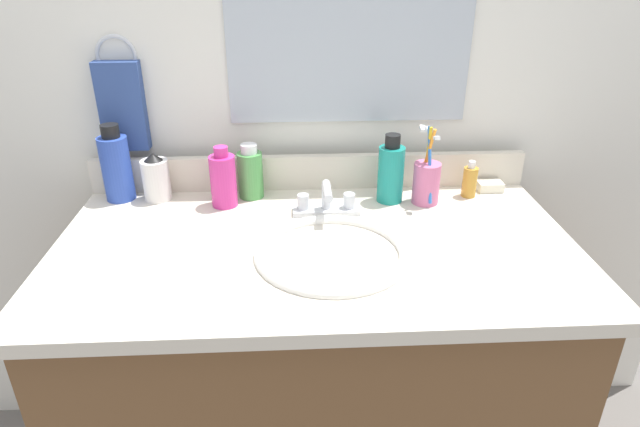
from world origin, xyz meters
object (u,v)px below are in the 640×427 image
(bottle_oil_amber, at_px, (470,181))
(bottle_toner_green, at_px, (250,173))
(faucet, at_px, (326,203))
(bottle_shampoo_blue, at_px, (116,166))
(bottle_lotion_white, at_px, (156,178))
(soap_bar, at_px, (490,186))
(cup_pink, at_px, (426,181))
(bottle_mouthwash_teal, at_px, (391,172))
(bottle_soap_pink, at_px, (223,180))
(hand_towel, at_px, (122,106))

(bottle_oil_amber, bearing_deg, bottle_toner_green, 177.07)
(faucet, relative_size, bottle_oil_amber, 1.68)
(bottle_shampoo_blue, bearing_deg, bottle_oil_amber, -2.06)
(bottle_lotion_white, xyz_separation_m, soap_bar, (0.86, 0.01, -0.04))
(bottle_oil_amber, height_order, soap_bar, bottle_oil_amber)
(soap_bar, bearing_deg, cup_pink, -161.20)
(bottle_mouthwash_teal, xyz_separation_m, bottle_lotion_white, (-0.58, 0.04, -0.02))
(bottle_shampoo_blue, height_order, cup_pink, cup_pink)
(bottle_toner_green, distance_m, bottle_oil_amber, 0.56)
(bottle_soap_pink, bearing_deg, bottle_mouthwash_teal, 0.74)
(bottle_lotion_white, bearing_deg, bottle_soap_pink, -14.49)
(bottle_shampoo_blue, bearing_deg, bottle_toner_green, -0.61)
(bottle_lotion_white, xyz_separation_m, bottle_toner_green, (0.23, 0.00, 0.01))
(bottle_shampoo_blue, xyz_separation_m, bottle_lotion_white, (0.09, -0.01, -0.03))
(soap_bar, bearing_deg, bottle_lotion_white, -179.44)
(bottle_oil_amber, distance_m, soap_bar, 0.08)
(bottle_soap_pink, xyz_separation_m, bottle_toner_green, (0.06, 0.05, -0.00))
(bottle_toner_green, distance_m, soap_bar, 0.62)
(bottle_soap_pink, bearing_deg, bottle_oil_amber, 1.93)
(bottle_shampoo_blue, relative_size, bottle_oil_amber, 2.04)
(faucet, relative_size, bottle_mouthwash_teal, 0.93)
(hand_towel, bearing_deg, soap_bar, -3.96)
(bottle_toner_green, height_order, soap_bar, bottle_toner_green)
(bottle_shampoo_blue, distance_m, bottle_mouthwash_teal, 0.68)
(bottle_shampoo_blue, bearing_deg, bottle_lotion_white, -4.89)
(bottle_shampoo_blue, xyz_separation_m, bottle_oil_amber, (0.88, -0.03, -0.05))
(cup_pink, xyz_separation_m, soap_bar, (0.19, 0.06, -0.04))
(bottle_shampoo_blue, xyz_separation_m, bottle_soap_pink, (0.27, -0.05, -0.02))
(bottle_mouthwash_teal, relative_size, soap_bar, 2.70)
(bottle_mouthwash_teal, bearing_deg, hand_towel, 170.34)
(bottle_oil_amber, relative_size, cup_pink, 0.49)
(hand_towel, relative_size, bottle_mouthwash_teal, 1.28)
(bottle_oil_amber, bearing_deg, bottle_shampoo_blue, 177.94)
(bottle_soap_pink, relative_size, cup_pink, 0.77)
(hand_towel, height_order, bottle_oil_amber, hand_towel)
(bottle_soap_pink, distance_m, bottle_oil_amber, 0.62)
(bottle_mouthwash_teal, bearing_deg, bottle_shampoo_blue, 176.00)
(bottle_soap_pink, distance_m, bottle_mouthwash_teal, 0.41)
(faucet, relative_size, bottle_toner_green, 1.15)
(bottle_mouthwash_teal, bearing_deg, cup_pink, -10.43)
(bottle_soap_pink, bearing_deg, soap_bar, 4.43)
(bottle_lotion_white, distance_m, cup_pink, 0.67)
(faucet, relative_size, bottle_shampoo_blue, 0.83)
(bottle_mouthwash_teal, distance_m, soap_bar, 0.28)
(bottle_lotion_white, bearing_deg, soap_bar, 0.56)
(faucet, relative_size, cup_pink, 0.82)
(cup_pink, bearing_deg, bottle_shampoo_blue, 175.27)
(faucet, xyz_separation_m, cup_pink, (0.25, 0.05, 0.03))
(hand_towel, height_order, soap_bar, hand_towel)
(bottle_shampoo_blue, xyz_separation_m, bottle_toner_green, (0.33, -0.00, -0.02))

